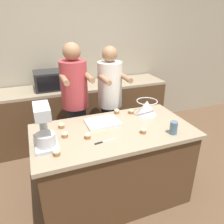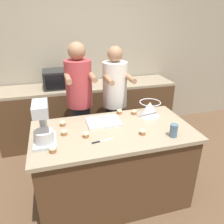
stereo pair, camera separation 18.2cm
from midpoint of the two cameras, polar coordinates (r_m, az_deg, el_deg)
The scene contains 19 objects.
ground_plane at distance 2.78m, azimuth -1.66°, elevation -20.95°, with size 16.00×16.00×0.00m, color brown.
back_wall at distance 3.78m, azimuth -11.39°, elevation 14.21°, with size 10.00×0.06×2.70m.
island_counter at distance 2.49m, azimuth -1.79°, elevation -13.65°, with size 1.64×0.87×0.89m.
back_counter at distance 3.70m, azimuth -9.30°, elevation -0.16°, with size 2.80×0.60×0.94m.
person_left at distance 2.82m, azimuth -11.28°, elevation 1.19°, with size 0.34×0.50×1.69m.
person_right at distance 2.94m, azimuth -2.29°, elevation 1.87°, with size 0.33×0.50×1.63m.
stand_mixer at distance 2.01m, azimuth -19.80°, elevation -4.18°, with size 0.20×0.30×0.40m.
mixing_bowl at distance 2.56m, azimuth 7.05°, elevation 1.24°, with size 0.25×0.25×0.17m.
baking_tray at distance 2.37m, azimuth -4.69°, elevation -2.59°, with size 0.36×0.26×0.04m.
microwave_oven at distance 3.44m, azimuth -17.40°, elevation 7.92°, with size 0.45×0.38×0.27m.
drinking_glass at distance 2.20m, azimuth 13.53°, elevation -4.07°, with size 0.08×0.08×0.13m.
knife at distance 2.04m, azimuth -4.67°, elevation -7.77°, with size 0.22×0.05×0.01m.
cupcake_0 at distance 2.18m, azimuth 5.82°, elevation -4.88°, with size 0.06×0.06×0.06m.
cupcake_1 at distance 2.10m, azimuth -8.91°, elevation -6.19°, with size 0.06×0.06×0.06m.
cupcake_2 at distance 1.93m, azimuth -16.99°, elevation -10.13°, with size 0.06×0.06×0.06m.
cupcake_3 at distance 2.17m, azimuth -14.63°, elevation -5.75°, with size 0.06×0.06×0.06m.
cupcake_4 at distance 2.34m, azimuth -15.27°, elevation -3.45°, with size 0.06×0.06×0.06m.
cupcake_5 at distance 2.59m, azimuth -0.75°, elevation 0.16°, with size 0.06×0.06×0.06m.
cupcake_6 at distance 2.59m, azimuth 2.99°, elevation 0.16°, with size 0.06×0.06×0.06m.
Camera 1 is at (-0.72, -1.83, 1.97)m, focal length 35.00 mm.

